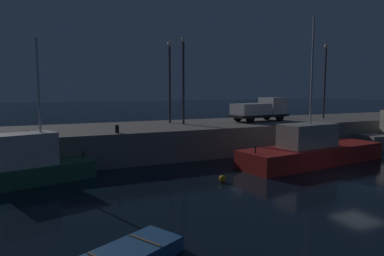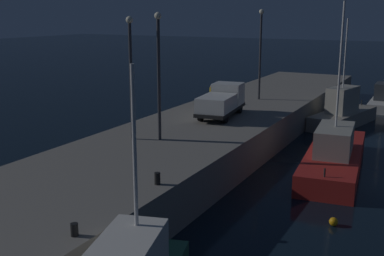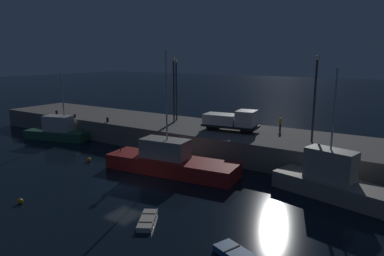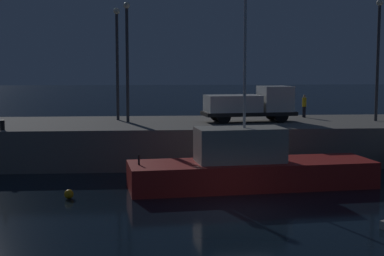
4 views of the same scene
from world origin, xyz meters
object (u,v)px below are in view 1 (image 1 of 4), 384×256
dockworker (277,109)px  bollard_west (117,129)px  mooring_buoy_near (222,179)px  bollard_central (27,134)px  fishing_trawler_red (312,150)px  lamp_post_central (325,75)px  fishing_boat_white (22,166)px  lamp_post_west (170,76)px  utility_truck (261,109)px  lamp_post_east (183,74)px

dockworker → bollard_west: 20.77m
mooring_buoy_near → bollard_central: 13.01m
dockworker → fishing_trawler_red: bearing=-117.2°
fishing_trawler_red → lamp_post_central: size_ratio=1.58×
fishing_boat_white → bollard_central: size_ratio=18.59×
lamp_post_central → bollard_west: (-23.83, -3.70, -4.43)m
mooring_buoy_near → bollard_central: bearing=146.5°
lamp_post_west → utility_truck: bearing=-13.6°
fishing_boat_white → bollard_west: (6.31, 2.67, 1.63)m
lamp_post_west → lamp_post_east: size_ratio=0.97×
fishing_boat_white → utility_truck: (21.59, 6.29, 2.54)m
lamp_post_east → lamp_post_west: bearing=115.0°
fishing_boat_white → mooring_buoy_near: bearing=-22.5°
fishing_boat_white → dockworker: size_ratio=5.39×
utility_truck → bollard_central: utility_truck is taller
utility_truck → dockworker: size_ratio=3.86×
fishing_boat_white → bollard_central: 2.97m
lamp_post_east → dockworker: 13.29m
dockworker → bollard_west: (-19.68, -6.60, -0.64)m
fishing_trawler_red → utility_truck: fishing_trawler_red is taller
bollard_west → bollard_central: (-5.93, -0.18, -0.05)m
lamp_post_central → bollard_central: lamp_post_central is taller
mooring_buoy_near → lamp_post_west: 14.73m
fishing_boat_white → mooring_buoy_near: 11.96m
fishing_boat_white → lamp_post_east: lamp_post_east is taller
fishing_trawler_red → bollard_central: fishing_trawler_red is taller
fishing_boat_white → dockworker: (25.99, 9.27, 2.27)m
lamp_post_east → lamp_post_central: 16.71m
fishing_trawler_red → bollard_central: bearing=165.0°
lamp_post_west → utility_truck: (8.89, -2.16, -3.26)m
mooring_buoy_near → lamp_post_west: size_ratio=0.06×
fishing_trawler_red → mooring_buoy_near: bearing=-168.1°
lamp_post_west → lamp_post_east: (0.73, -1.56, 0.12)m
lamp_post_east → utility_truck: (8.16, -0.60, -3.39)m
lamp_post_east → mooring_buoy_near: bearing=-101.9°
lamp_post_east → bollard_west: bearing=-149.4°
mooring_buoy_near → utility_truck: 15.54m
lamp_post_central → bollard_west: size_ratio=14.04×
fishing_boat_white → lamp_post_west: 16.32m
lamp_post_central → utility_truck: lamp_post_central is taller
lamp_post_east → utility_truck: bearing=-4.2°
lamp_post_central → utility_truck: size_ratio=1.28×
bollard_west → bollard_central: bollard_west is taller
lamp_post_west → fishing_boat_white: bearing=-146.4°
bollard_west → mooring_buoy_near: bearing=-56.9°
mooring_buoy_near → lamp_post_central: (19.12, 10.93, 6.96)m
mooring_buoy_near → lamp_post_central: bearing=29.8°
fishing_trawler_red → lamp_post_east: size_ratio=1.63×
fishing_boat_white → bollard_west: fishing_boat_white is taller
lamp_post_central → bollard_central: (-29.76, -3.88, -4.48)m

